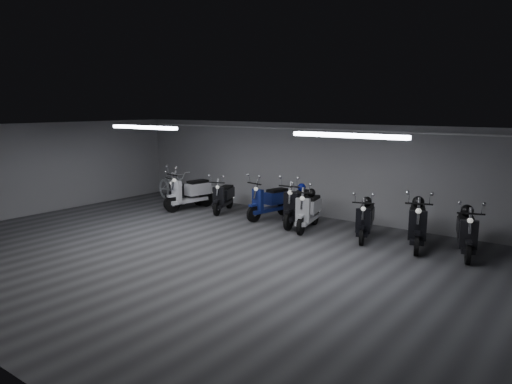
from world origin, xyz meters
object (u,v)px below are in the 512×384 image
Objects in this scene: scooter_1 at (185,189)px; bicycle at (173,183)px; scooter_5 at (298,199)px; helmet_4 at (302,187)px; scooter_8 at (418,217)px; helmet_3 at (311,193)px; scooter_2 at (189,187)px; scooter_7 at (365,214)px; scooter_4 at (270,196)px; helmet_2 at (418,202)px; scooter_3 at (223,192)px; scooter_9 at (467,226)px; scooter_6 at (308,204)px; helmet_0 at (467,211)px; helmet_1 at (367,201)px.

scooter_1 is 0.83× the size of bicycle.
helmet_4 is (-0.05, 0.27, 0.29)m from scooter_5.
scooter_8 is 3.00m from helmet_3.
scooter_7 is (6.03, 0.08, -0.10)m from scooter_2.
scooter_2 is at bearing -2.63° from scooter_1.
scooter_7 is at bearing -17.59° from scooter_5.
scooter_4 is 1.08× the size of scooter_7.
helmet_3 is at bearing 5.08° from scooter_4.
helmet_2 is at bearing 90.00° from scooter_8.
scooter_3 is at bearing 169.06° from scooter_5.
scooter_8 is (7.31, 0.15, -0.01)m from scooter_2.
scooter_2 reaches higher than scooter_1.
helmet_2 is at bearing -9.51° from scooter_5.
bicycle is (-9.82, 0.45, -0.01)m from scooter_9.
scooter_4 reaches higher than bicycle.
scooter_6 is 0.90× the size of bicycle.
scooter_3 is 2.77m from scooter_5.
scooter_1 is 6.04× the size of helmet_0.
scooter_6 is at bearing 162.52° from scooter_7.
scooter_5 is (2.77, -0.02, 0.11)m from scooter_3.
scooter_3 is 7.39× the size of helmet_3.
scooter_1 is 8.63m from helmet_0.
scooter_7 is at bearing -8.19° from helmet_3.
scooter_4 reaches higher than scooter_9.
scooter_4 is 5.51m from helmet_0.
scooter_7 is at bearing -13.77° from helmet_4.
scooter_2 is 4.34m from helmet_3.
helmet_1 is at bearing -175.65° from helmet_2.
helmet_3 is (-1.63, 0.02, 0.05)m from helmet_1.
scooter_9 is (4.02, 0.09, -0.02)m from scooter_6.
bicycle is (-8.72, 0.47, -0.07)m from scooter_8.
helmet_4 is (3.83, 0.62, 0.29)m from scooter_2.
helmet_3 is at bearing 16.59° from scooter_1.
scooter_6 reaches higher than helmet_4.
scooter_7 is 7.51× the size of helmet_3.
scooter_5 reaches higher than bicycle.
scooter_5 reaches higher than helmet_4.
scooter_6 is at bearing -79.60° from bicycle.
scooter_2 is at bearing -170.76° from helmet_4.
scooter_8 is 8.64× the size of helmet_4.
scooter_4 is at bearing 152.14° from scooter_6.
bicycle is 8.64m from helmet_2.
scooter_2 is 3.89m from helmet_4.
scooter_6 is at bearing -76.57° from helmet_3.
scooter_8 is (7.60, 0.06, 0.10)m from scooter_1.
scooter_2 is at bearing 162.95° from scooter_9.
helmet_3 is (-4.08, 0.16, 0.30)m from scooter_9.
helmet_2 is 1.23× the size of helmet_3.
scooter_2 is 8.34m from helmet_0.
scooter_7 is 0.95× the size of scooter_9.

